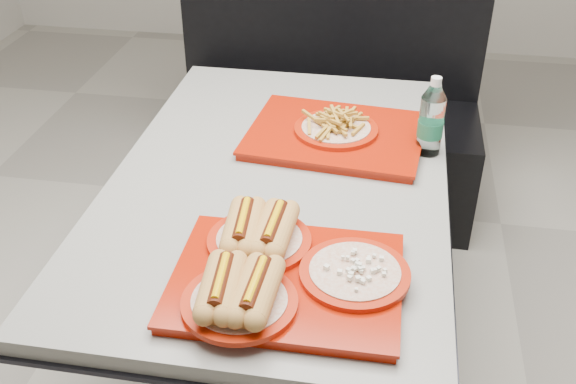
% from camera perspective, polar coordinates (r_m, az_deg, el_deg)
% --- Properties ---
extents(ground, '(6.00, 6.00, 0.00)m').
position_cam_1_polar(ground, '(2.32, -0.61, -14.57)').
color(ground, '#A19C90').
rests_on(ground, ground).
extents(diner_table, '(0.92, 1.42, 0.75)m').
position_cam_1_polar(diner_table, '(1.93, -0.71, -2.77)').
color(diner_table, black).
rests_on(diner_table, ground).
extents(booth_bench, '(1.30, 0.57, 1.35)m').
position_cam_1_polar(booth_bench, '(2.95, 3.12, 6.68)').
color(booth_bench, black).
rests_on(booth_bench, ground).
extents(tray_near, '(0.51, 0.45, 0.11)m').
position_cam_1_polar(tray_near, '(1.45, -0.92, -6.63)').
color(tray_near, '#961504').
rests_on(tray_near, diner_table).
extents(tray_far, '(0.54, 0.44, 0.10)m').
position_cam_1_polar(tray_far, '(2.00, 4.08, 5.15)').
color(tray_far, '#961504').
rests_on(tray_far, diner_table).
extents(water_bottle, '(0.07, 0.07, 0.23)m').
position_cam_1_polar(water_bottle, '(1.94, 12.02, 5.92)').
color(water_bottle, silver).
rests_on(water_bottle, diner_table).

